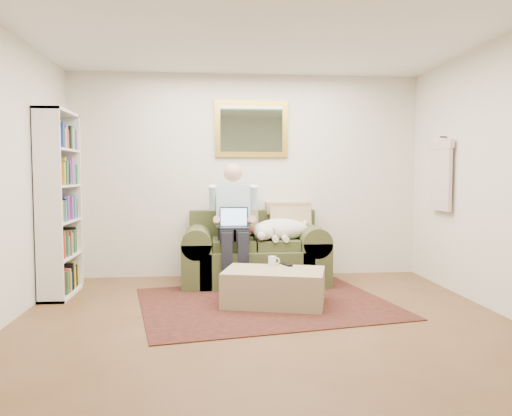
{
  "coord_description": "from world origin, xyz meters",
  "views": [
    {
      "loc": [
        -0.47,
        -3.96,
        1.32
      ],
      "look_at": [
        0.03,
        1.48,
        0.95
      ],
      "focal_mm": 35.0,
      "sensor_mm": 36.0,
      "label": 1
    }
  ],
  "objects": [
    {
      "name": "laptop",
      "position": [
        -0.19,
        1.8,
        0.76
      ],
      "size": [
        0.33,
        0.27,
        0.24
      ],
      "color": "black",
      "rests_on": "seated_man"
    },
    {
      "name": "rug",
      "position": [
        0.08,
        1.04,
        0.01
      ],
      "size": [
        2.79,
        2.4,
        0.01
      ],
      "primitive_type": "cube",
      "rotation": [
        0.0,
        0.0,
        0.19
      ],
      "color": "black",
      "rests_on": "room_shell"
    },
    {
      "name": "sleeping_dog",
      "position": [
        0.37,
        1.94,
        0.66
      ],
      "size": [
        0.71,
        0.45,
        0.26
      ],
      "primitive_type": null,
      "color": "white",
      "rests_on": "sofa"
    },
    {
      "name": "ottoman",
      "position": [
        0.17,
        0.97,
        0.18
      ],
      "size": [
        1.12,
        0.86,
        0.36
      ],
      "primitive_type": "cube",
      "rotation": [
        0.0,
        0.0,
        -0.26
      ],
      "color": "tan",
      "rests_on": "room_shell"
    },
    {
      "name": "coffee_mug",
      "position": [
        0.18,
        1.2,
        0.41
      ],
      "size": [
        0.08,
        0.08,
        0.1
      ],
      "primitive_type": "cylinder",
      "color": "white",
      "rests_on": "ottoman"
    },
    {
      "name": "hanging_shirt",
      "position": [
        2.19,
        1.6,
        1.35
      ],
      "size": [
        0.06,
        0.52,
        0.9
      ],
      "primitive_type": null,
      "color": "beige",
      "rests_on": "room_shell"
    },
    {
      "name": "room_shell",
      "position": [
        0.0,
        0.35,
        1.3
      ],
      "size": [
        4.51,
        5.0,
        2.61
      ],
      "color": "brown",
      "rests_on": "ground"
    },
    {
      "name": "tv_remote",
      "position": [
        0.34,
        1.18,
        0.37
      ],
      "size": [
        0.1,
        0.16,
        0.02
      ],
      "primitive_type": "cube",
      "rotation": [
        0.0,
        0.0,
        0.36
      ],
      "color": "black",
      "rests_on": "ottoman"
    },
    {
      "name": "sofa",
      "position": [
        0.06,
        2.03,
        0.3
      ],
      "size": [
        1.72,
        0.88,
        1.03
      ],
      "color": "#3B4223",
      "rests_on": "room_shell"
    },
    {
      "name": "seated_man",
      "position": [
        -0.19,
        1.87,
        0.73
      ],
      "size": [
        0.57,
        0.81,
        1.45
      ],
      "primitive_type": null,
      "color": "#8CCBD8",
      "rests_on": "sofa"
    },
    {
      "name": "wall_mirror",
      "position": [
        0.06,
        2.47,
        1.9
      ],
      "size": [
        0.94,
        0.04,
        0.72
      ],
      "color": "gold",
      "rests_on": "room_shell"
    },
    {
      "name": "bookshelf",
      "position": [
        -2.1,
        1.6,
        1.0
      ],
      "size": [
        0.28,
        0.8,
        2.0
      ],
      "primitive_type": null,
      "color": "white",
      "rests_on": "room_shell"
    }
  ]
}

